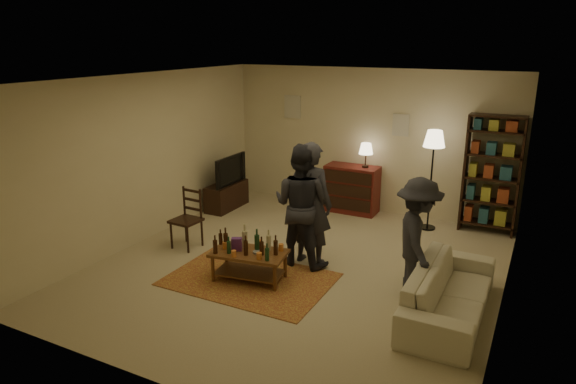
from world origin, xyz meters
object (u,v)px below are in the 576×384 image
Objects in this scene: bookshelf at (492,173)px; sofa at (449,292)px; coffee_table at (248,254)px; floor_lamp at (434,146)px; tv_stand at (227,189)px; dresser at (352,188)px; person_right at (301,205)px; person_by_sofa at (417,238)px; dining_chair at (188,216)px; person_left at (310,204)px.

bookshelf is 0.97× the size of sofa.
sofa is at bearing 6.13° from coffee_table.
tv_stand is at bearing -170.09° from floor_lamp.
dresser reaches higher than coffee_table.
dresser is at bearing 170.41° from floor_lamp.
person_by_sofa is (1.73, -0.21, -0.12)m from person_right.
floor_lamp is at bearing 60.78° from coffee_table.
person_right is at bearing 10.65° from dining_chair.
sofa is (-0.05, -3.18, -0.73)m from bookshelf.
tv_stand is 0.52× the size of bookshelf.
dining_chair is 0.56× the size of floor_lamp.
person_right is (-0.10, -0.09, -0.01)m from person_left.
dining_chair is 0.54× the size of person_right.
bookshelf is 3.26m from sofa.
person_by_sofa is at bearing -24.23° from tv_stand.
bookshelf is at bearing -0.82° from sofa.
person_right is at bearing 63.90° from coffee_table.
person_right is at bearing 44.79° from person_left.
person_by_sofa reaches higher than sofa.
dining_chair is at bearing -121.53° from dresser.
floor_lamp is 2.61m from person_left.
coffee_table is 4.43m from bookshelf.
person_right is (0.40, 0.83, 0.52)m from coffee_table.
floor_lamp is at bearing 9.91° from tv_stand.
bookshelf is at bearing -127.52° from person_left.
tv_stand is 0.61× the size of floor_lamp.
dresser is (2.25, 0.91, 0.09)m from tv_stand.
bookshelf is 1.08m from floor_lamp.
coffee_table is at bearing -18.31° from dining_chair.
bookshelf reaches higher than person_left.
coffee_table is at bearing -51.02° from tv_stand.
person_by_sofa is at bearing -55.75° from dresser.
person_left reaches higher than coffee_table.
bookshelf is at bearing 1.57° from dresser.
sofa is (4.64, -2.20, -0.08)m from tv_stand.
person_right is at bearing 59.66° from person_by_sofa.
person_left is (-2.13, 0.63, 0.61)m from sofa.
coffee_table is 1.13× the size of dining_chair.
sofa is at bearing 166.41° from person_left.
dining_chair is at bearing 157.97° from coffee_table.
person_right is at bearing 76.35° from sofa.
person_right reaches higher than coffee_table.
person_right is at bearing -130.80° from bookshelf.
coffee_table is 0.80× the size of dresser.
person_left is (0.51, 0.92, 0.53)m from coffee_table.
sofa is (0.88, -2.86, -1.18)m from floor_lamp.
person_left is 1.17× the size of person_by_sofa.
dresser is at bearing 62.19° from dining_chair.
sofa is 1.14× the size of person_left.
dining_chair is at bearing 66.82° from person_by_sofa.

